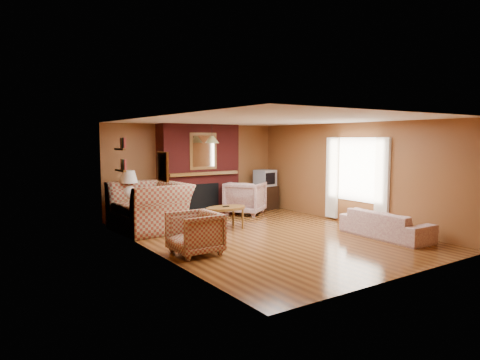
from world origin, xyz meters
TOP-DOWN VIEW (x-y plane):
  - floor at (0.00, 0.00)m, footprint 6.50×6.50m
  - ceiling at (0.00, 0.00)m, footprint 6.50×6.50m
  - wall_back at (0.00, 3.25)m, footprint 6.50×0.00m
  - wall_front at (0.00, -3.25)m, footprint 6.50×0.00m
  - wall_left at (-2.50, 0.00)m, footprint 0.00×6.50m
  - wall_right at (2.50, 0.00)m, footprint 0.00×6.50m
  - fireplace at (0.00, 2.98)m, footprint 2.20×0.82m
  - window_right at (2.45, -0.20)m, footprint 0.10×1.85m
  - bookshelf at (-2.44, 1.90)m, footprint 0.09×0.55m
  - botanical_print at (-2.47, -0.30)m, footprint 0.05×0.40m
  - pendant_light at (0.00, 2.30)m, footprint 0.36×0.36m
  - plaid_loveseat at (-1.85, 1.86)m, footprint 1.54×1.73m
  - plaid_armchair at (-1.95, -0.44)m, footprint 0.82×0.80m
  - floral_sofa at (1.90, -1.49)m, footprint 0.78×1.90m
  - floral_armchair at (1.06, 2.38)m, footprint 1.33×1.33m
  - coffee_table at (-0.38, 1.05)m, footprint 0.97×0.60m
  - side_table at (-2.10, 2.45)m, footprint 0.53×0.53m
  - table_lamp at (-2.10, 2.45)m, footprint 0.40×0.40m
  - tv_stand at (2.05, 2.80)m, footprint 0.65×0.59m
  - crt_tv at (2.05, 2.79)m, footprint 0.59×0.58m

SIDE VIEW (x-z plane):
  - floor at x=0.00m, z-range 0.00..0.00m
  - floral_sofa at x=1.90m, z-range 0.00..0.55m
  - side_table at x=-2.10m, z-range 0.00..0.64m
  - tv_stand at x=2.05m, z-range 0.00..0.66m
  - plaid_armchair at x=-1.95m, z-range 0.00..0.75m
  - floral_armchair at x=1.06m, z-range 0.00..0.88m
  - coffee_table at x=-0.38m, z-range 0.18..0.70m
  - plaid_loveseat at x=-1.85m, z-range 0.00..1.06m
  - crt_tv at x=2.05m, z-range 0.66..1.13m
  - table_lamp at x=-2.10m, z-range 0.68..1.34m
  - window_right at x=2.45m, z-range 0.13..2.13m
  - fireplace at x=0.00m, z-range -0.02..2.38m
  - wall_back at x=0.00m, z-range -2.05..4.45m
  - wall_front at x=0.00m, z-range -2.05..4.45m
  - wall_left at x=-2.50m, z-range -2.05..4.45m
  - wall_right at x=2.50m, z-range -2.05..4.45m
  - botanical_print at x=-2.47m, z-range 1.30..1.80m
  - bookshelf at x=-2.44m, z-range 1.31..2.02m
  - pendant_light at x=0.00m, z-range 1.76..2.24m
  - ceiling at x=0.00m, z-range 2.40..2.40m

